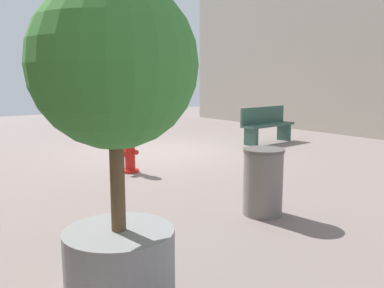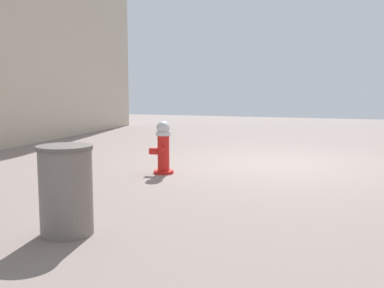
{
  "view_description": "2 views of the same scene",
  "coord_description": "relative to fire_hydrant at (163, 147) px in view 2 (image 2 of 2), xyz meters",
  "views": [
    {
      "loc": [
        5.08,
        8.13,
        1.71
      ],
      "look_at": [
        0.72,
        2.18,
        0.53
      ],
      "focal_mm": 38.63,
      "sensor_mm": 36.0,
      "label": 1
    },
    {
      "loc": [
        -1.05,
        8.32,
        1.41
      ],
      "look_at": [
        0.85,
        2.4,
        0.61
      ],
      "focal_mm": 43.96,
      "sensor_mm": 36.0,
      "label": 2
    }
  ],
  "objects": [
    {
      "name": "trash_bin",
      "position": [
        -0.24,
        3.1,
        0.01
      ],
      "size": [
        0.52,
        0.52,
        0.84
      ],
      "color": "slate",
      "rests_on": "ground_plane"
    },
    {
      "name": "fire_hydrant",
      "position": [
        0.0,
        0.0,
        0.0
      ],
      "size": [
        0.39,
        0.42,
        0.83
      ],
      "color": "red",
      "rests_on": "ground_plane"
    },
    {
      "name": "ground_plane",
      "position": [
        -1.62,
        -1.49,
        -0.41
      ],
      "size": [
        23.4,
        23.4,
        0.0
      ],
      "primitive_type": "plane",
      "color": "gray"
    }
  ]
}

